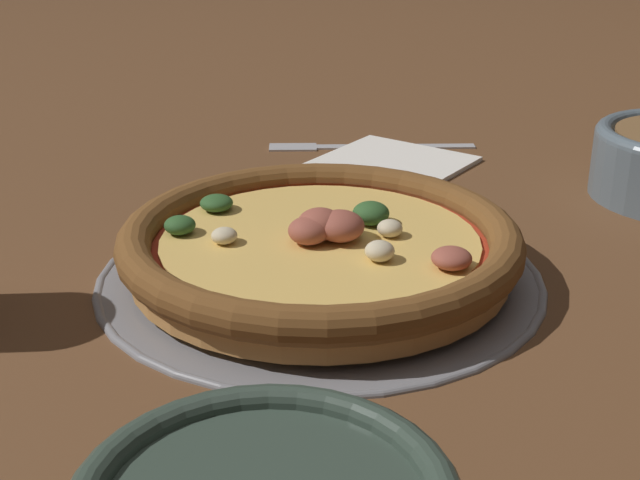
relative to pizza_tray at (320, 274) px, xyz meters
name	(u,v)px	position (x,y,z in m)	size (l,w,h in m)	color
ground_plane	(320,278)	(0.00, 0.00, 0.00)	(3.00, 3.00, 0.00)	brown
pizza_tray	(320,274)	(0.00, 0.00, 0.00)	(0.29, 0.29, 0.01)	gray
pizza	(320,245)	(0.00, 0.00, 0.02)	(0.26, 0.26, 0.04)	#BC7F42
napkin	(391,162)	(-0.21, -0.12, 0.00)	(0.14, 0.14, 0.01)	white
fork	(359,146)	(-0.24, -0.17, 0.00)	(0.15, 0.15, 0.00)	#B7B7BC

